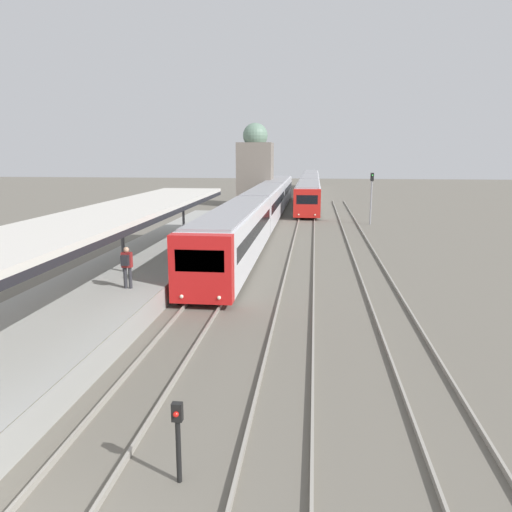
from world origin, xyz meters
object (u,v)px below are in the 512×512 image
train_near (264,204)px  signal_post_near (178,433)px  person_on_platform (127,264)px  signal_mast_far (371,192)px  train_far (310,185)px

train_near → signal_post_near: 36.04m
person_on_platform → signal_mast_far: bearing=65.0°
person_on_platform → train_far: 53.60m
person_on_platform → train_near: size_ratio=0.03×
train_far → signal_post_near: bearing=-91.6°
signal_post_near → signal_mast_far: size_ratio=0.36×
person_on_platform → signal_post_near: person_on_platform is taller
person_on_platform → signal_post_near: 11.21m
train_far → signal_post_near: size_ratio=30.89×
person_on_platform → signal_post_near: bearing=-64.6°
train_near → signal_mast_far: size_ratio=11.36×
train_near → train_far: bearing=82.2°
train_far → signal_mast_far: bearing=-78.3°
train_near → signal_mast_far: 9.43m
person_on_platform → train_near: 26.04m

